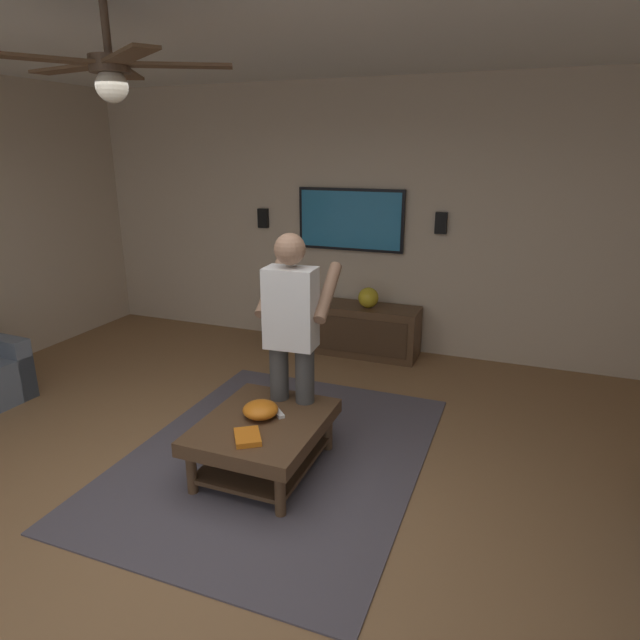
% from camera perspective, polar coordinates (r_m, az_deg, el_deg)
% --- Properties ---
extents(ground_plane, '(8.16, 8.16, 0.00)m').
position_cam_1_polar(ground_plane, '(3.68, -10.87, -19.29)').
color(ground_plane, olive).
extents(wall_back_tv, '(0.10, 7.00, 2.88)m').
position_cam_1_polar(wall_back_tv, '(6.09, 5.36, 10.41)').
color(wall_back_tv, '#C6B299').
rests_on(wall_back_tv, ground).
extents(area_rug, '(2.69, 2.07, 0.01)m').
position_cam_1_polar(area_rug, '(4.19, -4.50, -13.91)').
color(area_rug, '#514C56').
rests_on(area_rug, ground).
extents(coffee_table, '(1.00, 0.80, 0.40)m').
position_cam_1_polar(coffee_table, '(3.89, -5.90, -11.67)').
color(coffee_table, '#513823').
rests_on(coffee_table, ground).
extents(media_console, '(0.45, 1.70, 0.55)m').
position_cam_1_polar(media_console, '(6.09, 2.32, -0.79)').
color(media_console, '#513823').
rests_on(media_console, ground).
extents(tv, '(0.05, 1.19, 0.67)m').
position_cam_1_polar(tv, '(6.06, 3.21, 10.43)').
color(tv, black).
extents(person_standing, '(0.56, 0.56, 1.64)m').
position_cam_1_polar(person_standing, '(3.91, -2.95, -1.18)').
color(person_standing, '#3F3F3F').
rests_on(person_standing, ground).
extents(bowl, '(0.25, 0.25, 0.11)m').
position_cam_1_polar(bowl, '(3.85, -6.25, -9.31)').
color(bowl, orange).
rests_on(bowl, coffee_table).
extents(remote_white, '(0.14, 0.14, 0.02)m').
position_cam_1_polar(remote_white, '(3.89, -4.41, -9.66)').
color(remote_white, white).
rests_on(remote_white, coffee_table).
extents(book, '(0.27, 0.26, 0.04)m').
position_cam_1_polar(book, '(3.60, -7.59, -12.04)').
color(book, orange).
rests_on(book, coffee_table).
extents(vase_round, '(0.22, 0.22, 0.22)m').
position_cam_1_polar(vase_round, '(5.86, 5.08, 2.35)').
color(vase_round, gold).
rests_on(vase_round, media_console).
extents(wall_speaker_left, '(0.06, 0.12, 0.22)m').
position_cam_1_polar(wall_speaker_left, '(5.84, 12.56, 9.88)').
color(wall_speaker_left, black).
extents(wall_speaker_right, '(0.06, 0.12, 0.22)m').
position_cam_1_polar(wall_speaker_right, '(6.48, -5.96, 10.55)').
color(wall_speaker_right, black).
extents(ceiling_fan, '(1.09, 1.16, 0.46)m').
position_cam_1_polar(ceiling_fan, '(3.15, -21.18, 23.20)').
color(ceiling_fan, '#4C3828').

